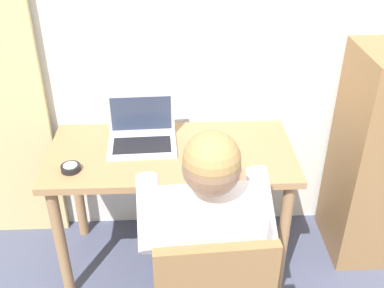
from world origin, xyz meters
name	(u,v)px	position (x,y,z in m)	size (l,w,h in m)	color
wall_back	(274,24)	(0.00, 2.20, 1.25)	(4.80, 0.05, 2.50)	silver
desk	(172,170)	(-0.54, 1.84, 0.62)	(1.22, 0.58, 0.73)	#9E754C
person_seated	(205,233)	(-0.40, 1.29, 0.69)	(0.55, 0.60, 1.22)	#6B84AD
laptop	(142,134)	(-0.68, 1.92, 0.78)	(0.35, 0.26, 0.24)	#B7BABF
computer_mouse	(198,147)	(-0.40, 1.85, 0.75)	(0.06, 0.10, 0.03)	black
desk_clock	(71,168)	(-1.00, 1.69, 0.75)	(0.09, 0.09, 0.03)	black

